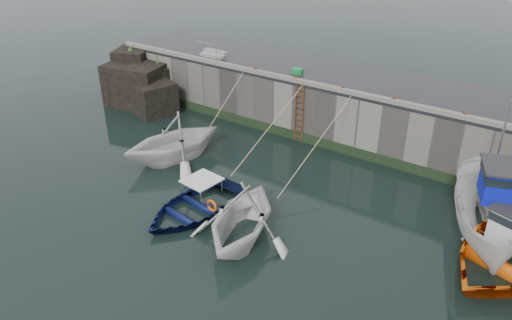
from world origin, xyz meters
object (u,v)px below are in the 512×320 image
Objects in this scene: bollard_d at (394,100)px; bollard_a at (256,70)px; boat_near_blue at (195,211)px; bollard_e at (465,115)px; fish_crate at (297,71)px; bollard_c at (343,89)px; boat_near_white at (175,159)px; boat_far_white at (491,215)px; bollard_b at (295,79)px; boat_near_blacktrim at (242,238)px; ladder at (299,113)px.

bollard_a is at bearing 180.00° from bollard_d.
boat_near_blue is 12.29m from bollard_e.
bollard_c is at bearing -28.67° from fish_crate.
boat_near_white is 0.73× the size of boat_far_white.
boat_near_white is 4.93m from boat_near_blue.
bollard_b is (-10.80, 3.69, 2.23)m from boat_far_white.
boat_far_white is 11.63m from bollard_b.
boat_far_white is at bearing -32.62° from fish_crate.
fish_crate is at bearing 160.96° from bollard_c.
boat_near_white is 18.38× the size of bollard_e.
boat_near_blacktrim is at bearing -164.63° from boat_far_white.
fish_crate is 9.09m from bollard_e.
bollard_b is (-3.12, 8.99, 3.30)m from boat_near_blacktrim.
fish_crate is (2.98, 6.75, 3.30)m from boat_near_white.
ladder is at bearing -33.86° from bollard_b.
bollard_d is 3.20m from bollard_e.
bollard_b is 2.70m from bollard_c.
bollard_d is (5.82, -1.11, -0.00)m from fish_crate.
bollard_d reaches higher than boat_near_blue.
bollard_e is (3.20, 0.00, 0.00)m from bollard_d.
boat_near_white is 8.09m from fish_crate.
bollard_c is at bearing 0.00° from bollard_a.
fish_crate is at bearing 93.66° from boat_near_blacktrim.
bollard_d is at bearing -20.45° from fish_crate.
bollard_a is 1.00× the size of bollard_d.
bollard_c is at bearing 0.00° from bollard_b.
boat_near_blue is 9.69m from bollard_a.
ladder is 11.43× the size of bollard_c.
boat_near_white is 18.38× the size of bollard_c.
boat_near_blacktrim is (2.71, -0.35, 0.00)m from boat_near_blue.
bollard_a reaches higher than boat_near_white.
ladder is at bearing 90.67° from boat_near_blacktrim.
bollard_a is 2.50m from bollard_b.
boat_near_blacktrim is 10.98m from bollard_e.
bollard_d is at bearing 66.62° from boat_near_blue.
bollard_a is at bearing 180.00° from bollard_b.
bollard_b reaches higher than boat_near_white.
boat_far_white is 25.18× the size of bollard_d.
fish_crate reaches higher than bollard_e.
bollard_e is (-2.30, 3.69, 2.23)m from boat_far_white.
boat_near_blue is at bearing -18.93° from boat_near_white.
bollard_b reaches higher than boat_near_blue.
boat_near_blacktrim is at bearing -8.31° from boat_near_white.
boat_near_blue is 1.00× the size of boat_near_blacktrim.
boat_far_white reaches higher than boat_near_blue.
boat_near_white is 1.05× the size of boat_near_blue.
boat_far_white is (14.31, 1.95, 1.07)m from boat_near_white.
ladder is 8.19m from bollard_e.
bollard_a is 7.80m from bollard_d.
bollard_e is at bearing 0.00° from bollard_b.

